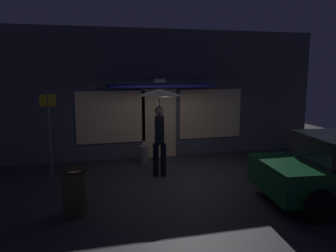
{
  "coord_description": "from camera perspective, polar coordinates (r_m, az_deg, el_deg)",
  "views": [
    {
      "loc": [
        -2.51,
        -8.35,
        2.78
      ],
      "look_at": [
        -0.23,
        0.21,
        1.33
      ],
      "focal_mm": 36.92,
      "sensor_mm": 36.0,
      "label": 1
    }
  ],
  "objects": [
    {
      "name": "building_facade",
      "position": [
        11.01,
        -1.7,
        5.21
      ],
      "size": [
        10.77,
        1.0,
        4.03
      ],
      "color": "#4C4C56",
      "rests_on": "ground"
    },
    {
      "name": "trash_bin",
      "position": [
        6.99,
        -15.12,
        -10.42
      ],
      "size": [
        0.48,
        0.48,
        0.92
      ],
      "color": "#473823",
      "rests_on": "ground"
    },
    {
      "name": "person_with_umbrella",
      "position": [
        8.86,
        -1.43,
        2.78
      ],
      "size": [
        1.15,
        1.15,
        2.3
      ],
      "rotation": [
        0.0,
        0.0,
        -1.81
      ],
      "color": "black",
      "rests_on": "ground"
    },
    {
      "name": "ground_plane",
      "position": [
        9.16,
        1.74,
        -8.4
      ],
      "size": [
        18.0,
        18.0,
        0.0
      ],
      "primitive_type": "plane",
      "color": "#26262B"
    },
    {
      "name": "sidewalk_bollard",
      "position": [
        10.47,
        -4.0,
        -4.68
      ],
      "size": [
        0.28,
        0.28,
        0.51
      ],
      "primitive_type": "cylinder",
      "color": "slate",
      "rests_on": "ground"
    },
    {
      "name": "street_sign_post",
      "position": [
        9.36,
        -19.02,
        -0.38
      ],
      "size": [
        0.4,
        0.07,
        2.26
      ],
      "color": "#595B60",
      "rests_on": "ground"
    }
  ]
}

